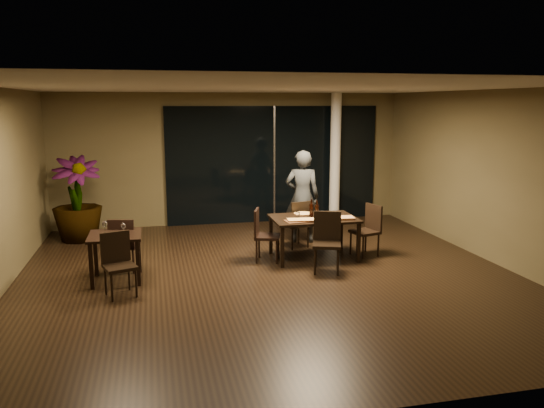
{
  "coord_description": "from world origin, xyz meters",
  "views": [
    {
      "loc": [
        -1.79,
        -8.07,
        2.76
      ],
      "look_at": [
        0.21,
        0.68,
        1.05
      ],
      "focal_mm": 35.0,
      "sensor_mm": 36.0,
      "label": 1
    }
  ],
  "objects_px": {
    "chair_main_near": "(327,238)",
    "bottle_b": "(317,209)",
    "chair_main_right": "(368,227)",
    "chair_side_near": "(118,260)",
    "main_table": "(314,221)",
    "chair_main_left": "(263,232)",
    "bottle_c": "(312,208)",
    "chair_main_far": "(298,222)",
    "bottle_a": "(311,208)",
    "chair_side_far": "(123,242)",
    "side_table": "(115,242)",
    "diner": "(302,197)",
    "potted_plant": "(77,199)"
  },
  "relations": [
    {
      "from": "chair_main_near",
      "to": "bottle_b",
      "type": "height_order",
      "value": "bottle_b"
    },
    {
      "from": "chair_main_right",
      "to": "chair_side_near",
      "type": "height_order",
      "value": "chair_main_right"
    },
    {
      "from": "main_table",
      "to": "chair_main_left",
      "type": "height_order",
      "value": "chair_main_left"
    },
    {
      "from": "chair_main_right",
      "to": "bottle_c",
      "type": "xyz_separation_m",
      "value": [
        -1.05,
        0.14,
        0.37
      ]
    },
    {
      "from": "chair_main_near",
      "to": "bottle_c",
      "type": "relative_size",
      "value": 3.34
    },
    {
      "from": "chair_main_far",
      "to": "chair_main_right",
      "type": "xyz_separation_m",
      "value": [
        1.13,
        -0.76,
        0.01
      ]
    },
    {
      "from": "bottle_b",
      "to": "bottle_c",
      "type": "distance_m",
      "value": 0.11
    },
    {
      "from": "bottle_a",
      "to": "bottle_b",
      "type": "xyz_separation_m",
      "value": [
        0.09,
        -0.03,
        -0.01
      ]
    },
    {
      "from": "chair_main_left",
      "to": "bottle_c",
      "type": "relative_size",
      "value": 3.15
    },
    {
      "from": "chair_main_right",
      "to": "chair_side_far",
      "type": "relative_size",
      "value": 1.03
    },
    {
      "from": "side_table",
      "to": "diner",
      "type": "xyz_separation_m",
      "value": [
        3.52,
        1.65,
        0.3
      ]
    },
    {
      "from": "chair_main_near",
      "to": "bottle_b",
      "type": "relative_size",
      "value": 3.27
    },
    {
      "from": "chair_main_right",
      "to": "bottle_a",
      "type": "bearing_deg",
      "value": -111.79
    },
    {
      "from": "main_table",
      "to": "bottle_c",
      "type": "xyz_separation_m",
      "value": [
        -0.01,
        0.1,
        0.22
      ]
    },
    {
      "from": "bottle_a",
      "to": "chair_side_near",
      "type": "bearing_deg",
      "value": -160.0
    },
    {
      "from": "chair_side_far",
      "to": "bottle_a",
      "type": "relative_size",
      "value": 2.79
    },
    {
      "from": "bottle_a",
      "to": "chair_main_right",
      "type": "bearing_deg",
      "value": -4.66
    },
    {
      "from": "chair_main_left",
      "to": "potted_plant",
      "type": "bearing_deg",
      "value": 74.97
    },
    {
      "from": "chair_main_left",
      "to": "chair_side_far",
      "type": "height_order",
      "value": "chair_main_left"
    },
    {
      "from": "main_table",
      "to": "chair_side_near",
      "type": "bearing_deg",
      "value": -160.88
    },
    {
      "from": "chair_side_near",
      "to": "potted_plant",
      "type": "distance_m",
      "value": 3.56
    },
    {
      "from": "chair_main_far",
      "to": "potted_plant",
      "type": "xyz_separation_m",
      "value": [
        -4.21,
        1.54,
        0.34
      ]
    },
    {
      "from": "bottle_a",
      "to": "bottle_b",
      "type": "bearing_deg",
      "value": -15.73
    },
    {
      "from": "chair_side_near",
      "to": "bottle_c",
      "type": "bearing_deg",
      "value": 2.16
    },
    {
      "from": "chair_main_right",
      "to": "bottle_a",
      "type": "xyz_separation_m",
      "value": [
        -1.07,
        0.09,
        0.39
      ]
    },
    {
      "from": "chair_main_near",
      "to": "chair_side_far",
      "type": "height_order",
      "value": "chair_main_near"
    },
    {
      "from": "chair_main_far",
      "to": "chair_main_right",
      "type": "relative_size",
      "value": 0.99
    },
    {
      "from": "chair_main_left",
      "to": "main_table",
      "type": "bearing_deg",
      "value": -73.57
    },
    {
      "from": "side_table",
      "to": "chair_main_far",
      "type": "distance_m",
      "value": 3.53
    },
    {
      "from": "chair_main_left",
      "to": "bottle_a",
      "type": "distance_m",
      "value": 0.97
    },
    {
      "from": "chair_main_far",
      "to": "bottle_c",
      "type": "relative_size",
      "value": 3.14
    },
    {
      "from": "side_table",
      "to": "main_table",
      "type": "bearing_deg",
      "value": 8.37
    },
    {
      "from": "chair_main_left",
      "to": "bottle_a",
      "type": "height_order",
      "value": "bottle_a"
    },
    {
      "from": "chair_main_right",
      "to": "chair_main_left",
      "type": "bearing_deg",
      "value": -109.27
    },
    {
      "from": "potted_plant",
      "to": "chair_main_near",
      "type": "bearing_deg",
      "value": -34.95
    },
    {
      "from": "bottle_b",
      "to": "potted_plant",
      "type": "bearing_deg",
      "value": 152.81
    },
    {
      "from": "main_table",
      "to": "side_table",
      "type": "distance_m",
      "value": 3.44
    },
    {
      "from": "chair_main_far",
      "to": "chair_side_far",
      "type": "bearing_deg",
      "value": -1.44
    },
    {
      "from": "chair_main_far",
      "to": "chair_side_near",
      "type": "xyz_separation_m",
      "value": [
        -3.24,
        -1.87,
        -0.0
      ]
    },
    {
      "from": "chair_side_far",
      "to": "bottle_c",
      "type": "relative_size",
      "value": 3.08
    },
    {
      "from": "chair_main_left",
      "to": "bottle_c",
      "type": "xyz_separation_m",
      "value": [
        0.91,
        0.07,
        0.38
      ]
    },
    {
      "from": "side_table",
      "to": "chair_side_near",
      "type": "distance_m",
      "value": 0.67
    },
    {
      "from": "chair_main_right",
      "to": "diner",
      "type": "xyz_separation_m",
      "value": [
        -0.93,
        1.19,
        0.4
      ]
    },
    {
      "from": "main_table",
      "to": "bottle_a",
      "type": "distance_m",
      "value": 0.24
    },
    {
      "from": "chair_main_right",
      "to": "potted_plant",
      "type": "xyz_separation_m",
      "value": [
        -5.34,
        2.3,
        0.33
      ]
    },
    {
      "from": "side_table",
      "to": "chair_main_far",
      "type": "height_order",
      "value": "chair_main_far"
    },
    {
      "from": "side_table",
      "to": "potted_plant",
      "type": "bearing_deg",
      "value": 108.03
    },
    {
      "from": "bottle_a",
      "to": "chair_main_left",
      "type": "bearing_deg",
      "value": -179.09
    },
    {
      "from": "main_table",
      "to": "chair_main_far",
      "type": "relative_size",
      "value": 1.62
    },
    {
      "from": "main_table",
      "to": "potted_plant",
      "type": "distance_m",
      "value": 4.86
    }
  ]
}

